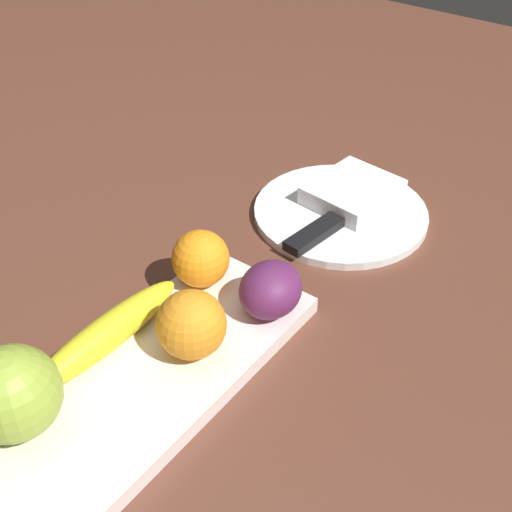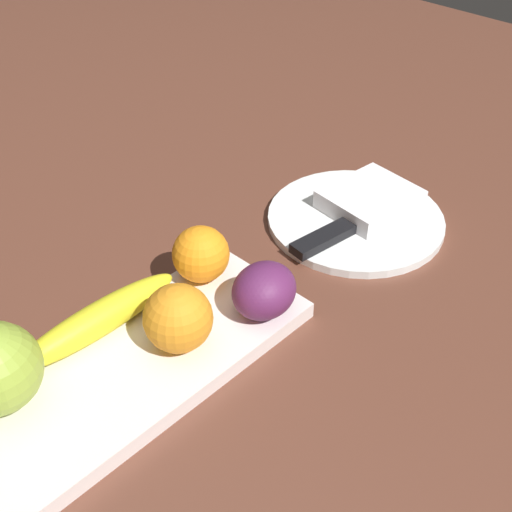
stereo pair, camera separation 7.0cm
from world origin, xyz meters
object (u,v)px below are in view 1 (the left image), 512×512
(apple, at_px, (12,394))
(orange_near_apple, at_px, (191,325))
(grape_bunch, at_px, (271,289))
(dinner_plate, at_px, (340,212))
(folded_napkin, at_px, (352,192))
(knife, at_px, (324,228))
(banana, at_px, (107,333))
(fruit_tray, at_px, (141,385))
(orange_near_banana, at_px, (201,259))

(apple, distance_m, orange_near_apple, 0.16)
(grape_bunch, distance_m, dinner_plate, 0.22)
(apple, bearing_deg, grape_bunch, -19.31)
(folded_napkin, bearing_deg, knife, -174.11)
(orange_near_apple, height_order, dinner_plate, orange_near_apple)
(apple, xyz_separation_m, knife, (0.40, -0.05, -0.04))
(banana, bearing_deg, fruit_tray, -102.46)
(apple, bearing_deg, orange_near_apple, -20.99)
(apple, relative_size, grape_bunch, 1.16)
(fruit_tray, height_order, dinner_plate, fruit_tray)
(apple, xyz_separation_m, orange_near_banana, (0.24, 0.00, -0.01))
(grape_bunch, height_order, dinner_plate, grape_bunch)
(fruit_tray, bearing_deg, orange_near_banana, 17.39)
(fruit_tray, height_order, orange_near_apple, orange_near_apple)
(banana, height_order, orange_near_banana, orange_near_banana)
(orange_near_apple, bearing_deg, folded_napkin, 2.70)
(grape_bunch, bearing_deg, banana, 144.86)
(apple, relative_size, knife, 0.45)
(knife, bearing_deg, dinner_plate, 16.22)
(orange_near_banana, distance_m, grape_bunch, 0.09)
(apple, distance_m, orange_near_banana, 0.24)
(orange_near_apple, distance_m, folded_napkin, 0.33)
(orange_near_banana, distance_m, knife, 0.17)
(dinner_plate, bearing_deg, banana, 171.28)
(banana, distance_m, grape_bunch, 0.16)
(apple, height_order, orange_near_apple, apple)
(dinner_plate, relative_size, knife, 1.20)
(orange_near_banana, xyz_separation_m, folded_napkin, (0.24, -0.04, -0.03))
(grape_bunch, xyz_separation_m, knife, (0.16, 0.03, -0.03))
(orange_near_banana, distance_m, dinner_plate, 0.23)
(dinner_plate, xyz_separation_m, knife, (-0.05, -0.01, 0.01))
(orange_near_apple, height_order, orange_near_banana, orange_near_apple)
(apple, bearing_deg, banana, 4.84)
(folded_napkin, bearing_deg, banana, 171.92)
(banana, height_order, dinner_plate, banana)
(fruit_tray, xyz_separation_m, banana, (0.01, 0.05, 0.03))
(dinner_plate, bearing_deg, orange_near_apple, -177.05)
(banana, relative_size, orange_near_banana, 2.99)
(fruit_tray, relative_size, banana, 2.07)
(orange_near_banana, relative_size, knife, 0.34)
(banana, xyz_separation_m, orange_near_apple, (0.04, -0.07, 0.02))
(apple, relative_size, folded_napkin, 0.75)
(grape_bunch, bearing_deg, orange_near_banana, 94.88)
(banana, bearing_deg, dinner_plate, -8.22)
(dinner_plate, bearing_deg, fruit_tray, 180.00)
(orange_near_apple, height_order, knife, orange_near_apple)
(orange_near_banana, height_order, grape_bunch, orange_near_banana)
(orange_near_apple, bearing_deg, banana, 123.16)
(apple, height_order, grape_bunch, apple)
(orange_near_banana, height_order, folded_napkin, orange_near_banana)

